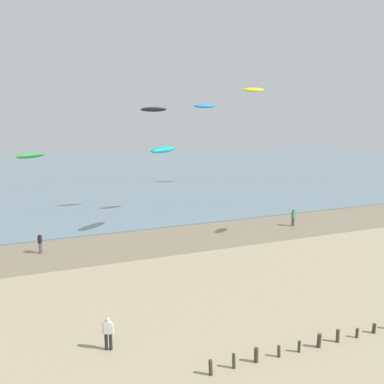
{
  "coord_description": "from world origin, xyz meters",
  "views": [
    {
      "loc": [
        -5.86,
        -7.22,
        11.54
      ],
      "look_at": [
        2.03,
        13.32,
        7.0
      ],
      "focal_mm": 37.92,
      "sensor_mm": 36.0,
      "label": 1
    }
  ],
  "objects": [
    {
      "name": "sea",
      "position": [
        0.0,
        64.6,
        0.05
      ],
      "size": [
        160.0,
        70.0,
        0.1
      ],
      "primitive_type": "cube",
      "color": "slate",
      "rests_on": "ground"
    },
    {
      "name": "wet_sand_strip",
      "position": [
        0.0,
        25.79,
        0.0
      ],
      "size": [
        120.0,
        7.61,
        0.01
      ],
      "primitive_type": "cube",
      "color": "#84755B",
      "rests_on": "ground"
    },
    {
      "name": "kite_aloft_4",
      "position": [
        24.17,
        46.04,
        14.22
      ],
      "size": [
        3.47,
        1.68,
        0.89
      ],
      "primitive_type": "ellipsoid",
      "rotation": [
        -0.38,
        0.0,
        2.99
      ],
      "color": "yellow"
    },
    {
      "name": "person_nearest_camera",
      "position": [
        -6.14,
        26.42,
        0.92
      ],
      "size": [
        0.35,
        0.53,
        1.71
      ],
      "color": "#4C4C56",
      "rests_on": "ground"
    },
    {
      "name": "person_mid_beach",
      "position": [
        17.61,
        25.66,
        0.92
      ],
      "size": [
        0.54,
        0.33,
        1.71
      ],
      "color": "#4C4C56",
      "rests_on": "ground"
    },
    {
      "name": "kite_aloft_6",
      "position": [
        11.1,
        33.13,
        11.8
      ],
      "size": [
        2.73,
        1.19,
        0.49
      ],
      "primitive_type": "ellipsoid",
      "rotation": [
        0.08,
        0.0,
        0.12
      ],
      "color": "#2384D1"
    },
    {
      "name": "groyne_mid",
      "position": [
        6.66,
        7.38,
        0.32
      ],
      "size": [
        13.06,
        0.3,
        0.73
      ],
      "color": "#463626",
      "rests_on": "ground"
    },
    {
      "name": "kite_aloft_2",
      "position": [
        -6.43,
        35.33,
        7.02
      ],
      "size": [
        3.14,
        2.51,
        0.75
      ],
      "primitive_type": "ellipsoid",
      "rotation": [
        0.3,
        0.0,
        3.7
      ],
      "color": "green"
    },
    {
      "name": "kite_aloft_0",
      "position": [
        6.38,
        36.33,
        11.44
      ],
      "size": [
        2.96,
        1.11,
        0.73
      ],
      "primitive_type": "ellipsoid",
      "rotation": [
        -0.3,
        0.0,
        0.03
      ],
      "color": "black"
    },
    {
      "name": "kite_aloft_1",
      "position": [
        4.88,
        28.03,
        7.88
      ],
      "size": [
        3.53,
        3.18,
        0.63
      ],
      "primitive_type": "ellipsoid",
      "rotation": [
        -0.05,
        0.0,
        0.68
      ],
      "color": "#19B2B7"
    },
    {
      "name": "person_by_waterline",
      "position": [
        -3.27,
        10.86,
        0.92
      ],
      "size": [
        0.53,
        0.34,
        1.71
      ],
      "color": "#232328",
      "rests_on": "ground"
    }
  ]
}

